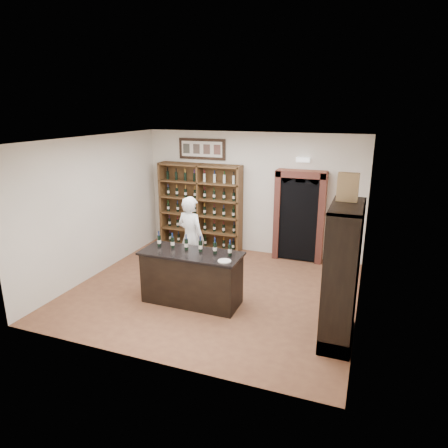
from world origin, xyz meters
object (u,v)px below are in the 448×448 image
Objects in this scene: counter_bottle_0 at (159,241)px; shopkeeper at (191,238)px; side_cabinet at (342,295)px; tasting_counter at (192,278)px; wine_shelf at (201,206)px; wine_crate at (348,187)px.

shopkeeper reaches higher than counter_bottle_0.
side_cabinet is 1.22× the size of shopkeeper.
tasting_counter is 6.27× the size of counter_bottle_0.
wine_shelf is 2.86m from counter_bottle_0.
counter_bottle_0 is 0.98m from shopkeeper.
wine_shelf is 2.01m from shopkeeper.
shopkeeper is at bearing 164.02° from wine_crate.
shopkeeper is at bearing 157.52° from side_cabinet.
counter_bottle_0 is at bearing 90.73° from shopkeeper.
tasting_counter is 2.75m from side_cabinet.
tasting_counter is at bearing 173.72° from side_cabinet.
counter_bottle_0 is 0.17× the size of shopkeeper.
wine_shelf reaches higher than shopkeeper.
wine_crate is at bearing -38.84° from wine_shelf.
side_cabinet is 3.49m from shopkeeper.
side_cabinet is 1.68m from wine_crate.
side_cabinet is (3.44, -0.40, -0.35)m from counter_bottle_0.
side_cabinet is at bearing -40.21° from wine_shelf.
wine_shelf is 5.09× the size of wine_crate.
shopkeeper reaches higher than tasting_counter.
side_cabinet is (3.82, -3.23, -0.35)m from wine_shelf.
side_cabinet is at bearing -67.51° from wine_crate.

